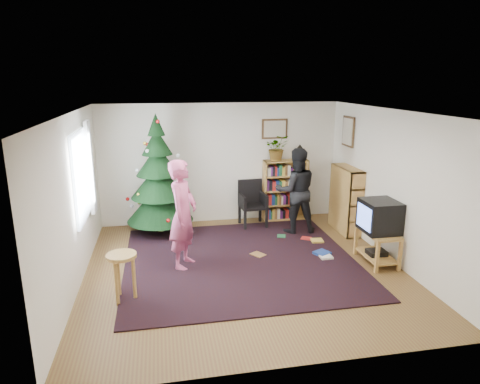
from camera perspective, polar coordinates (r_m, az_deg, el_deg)
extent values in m
plane|color=brown|center=(7.03, 0.49, -10.12)|extent=(5.00, 5.00, 0.00)
plane|color=white|center=(6.39, 0.54, 10.63)|extent=(5.00, 5.00, 0.00)
cube|color=silver|center=(9.01, -2.59, 3.84)|extent=(5.00, 0.02, 2.50)
cube|color=silver|center=(4.31, 7.07, -8.82)|extent=(5.00, 0.02, 2.50)
cube|color=silver|center=(6.60, -21.29, -1.29)|extent=(0.02, 5.00, 2.50)
cube|color=silver|center=(7.49, 19.63, 0.70)|extent=(0.02, 5.00, 2.50)
cube|color=black|center=(7.30, 0.03, -9.07)|extent=(3.80, 3.60, 0.02)
cube|color=silver|center=(7.11, -20.41, 1.98)|extent=(0.04, 1.20, 1.40)
cube|color=white|center=(7.78, -19.31, 3.13)|extent=(0.06, 0.35, 1.60)
cube|color=#4C3319|center=(9.11, 4.64, 8.39)|extent=(0.55, 0.03, 0.42)
cube|color=beige|center=(9.11, 4.64, 8.39)|extent=(0.47, 0.01, 0.34)
cube|color=#4C3319|center=(8.88, 14.24, 7.82)|extent=(0.03, 0.50, 0.60)
cube|color=beige|center=(8.88, 14.24, 7.82)|extent=(0.01, 0.42, 0.52)
cylinder|color=#3F2816|center=(8.71, -10.50, -4.46)|extent=(0.13, 0.13, 0.25)
cone|color=black|center=(8.56, -10.65, -1.35)|extent=(1.30, 1.30, 0.73)
cone|color=black|center=(8.45, -10.79, 1.50)|extent=(1.09, 1.09, 0.65)
cone|color=black|center=(8.37, -10.93, 4.19)|extent=(0.84, 0.84, 0.57)
cone|color=black|center=(8.31, -11.05, 6.63)|extent=(0.59, 0.59, 0.50)
cone|color=black|center=(8.27, -11.16, 8.85)|extent=(0.33, 0.33, 0.42)
cube|color=#BD8943|center=(9.28, 6.03, 0.31)|extent=(0.95, 0.30, 1.30)
cube|color=#BD8943|center=(9.14, 6.14, 4.16)|extent=(0.95, 0.30, 0.03)
cube|color=#BD8943|center=(8.74, 13.93, -0.98)|extent=(0.30, 0.95, 1.30)
cube|color=#BD8943|center=(8.59, 14.19, 3.10)|extent=(0.30, 0.95, 0.03)
cube|color=#BD8943|center=(7.41, 17.95, -5.14)|extent=(0.45, 0.81, 0.04)
cube|color=#BD8943|center=(7.11, 17.81, -8.36)|extent=(0.05, 0.05, 0.51)
cube|color=#BD8943|center=(7.30, 20.54, -8.00)|extent=(0.05, 0.05, 0.51)
cube|color=#BD8943|center=(7.72, 15.19, -6.27)|extent=(0.05, 0.05, 0.51)
cube|color=#BD8943|center=(7.90, 17.76, -5.99)|extent=(0.05, 0.05, 0.51)
cube|color=#BD8943|center=(7.55, 17.70, -8.07)|extent=(0.41, 0.77, 0.03)
cube|color=black|center=(7.53, 17.74, -7.68)|extent=(0.30, 0.25, 0.08)
cube|color=black|center=(7.32, 18.13, -3.08)|extent=(0.54, 0.60, 0.52)
cube|color=#5D83FF|center=(7.19, 16.20, -3.24)|extent=(0.01, 0.46, 0.37)
cube|color=black|center=(8.83, 1.73, -1.92)|extent=(0.55, 0.55, 0.05)
cube|color=black|center=(8.98, 1.43, 0.11)|extent=(0.52, 0.08, 0.52)
cube|color=black|center=(8.64, 0.57, -3.77)|extent=(0.05, 0.05, 0.42)
cube|color=black|center=(8.73, 3.51, -3.58)|extent=(0.05, 0.05, 0.42)
cube|color=black|center=(9.06, 0.01, -2.86)|extent=(0.05, 0.05, 0.42)
cube|color=black|center=(9.15, 2.81, -2.69)|extent=(0.05, 0.05, 0.42)
cylinder|color=#BD8943|center=(6.05, -15.55, -8.18)|extent=(0.41, 0.41, 0.05)
cylinder|color=#BD8943|center=(6.18, -13.94, -11.04)|extent=(0.05, 0.05, 0.64)
cylinder|color=#BD8943|center=(6.32, -15.92, -10.60)|extent=(0.05, 0.05, 0.64)
cylinder|color=#BD8943|center=(6.09, -16.13, -11.63)|extent=(0.05, 0.05, 0.64)
imported|color=#AF466D|center=(6.86, -7.61, -2.98)|extent=(0.65, 0.76, 1.77)
imported|color=black|center=(8.44, 7.47, 0.16)|extent=(0.87, 0.70, 1.69)
imported|color=gray|center=(9.03, 4.97, 5.90)|extent=(0.53, 0.47, 0.54)
cylinder|color=#A57F33|center=(9.22, 7.94, 4.62)|extent=(0.10, 0.10, 0.10)
sphere|color=#FFD88C|center=(9.20, 7.97, 5.31)|extent=(0.10, 0.10, 0.10)
cone|color=black|center=(9.18, 7.99, 5.82)|extent=(0.25, 0.25, 0.17)
cube|color=#A51E19|center=(8.28, 8.83, -6.04)|extent=(0.20, 0.20, 0.08)
cube|color=navy|center=(7.63, 10.88, -8.00)|extent=(0.20, 0.20, 0.08)
cube|color=#1E592D|center=(8.34, 5.53, -5.77)|extent=(0.20, 0.20, 0.08)
cube|color=gold|center=(8.18, 10.23, -6.37)|extent=(0.20, 0.20, 0.08)
cube|color=brown|center=(7.48, 2.40, -8.22)|extent=(0.20, 0.20, 0.08)
cube|color=beige|center=(7.51, 11.37, -8.43)|extent=(0.20, 0.20, 0.08)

